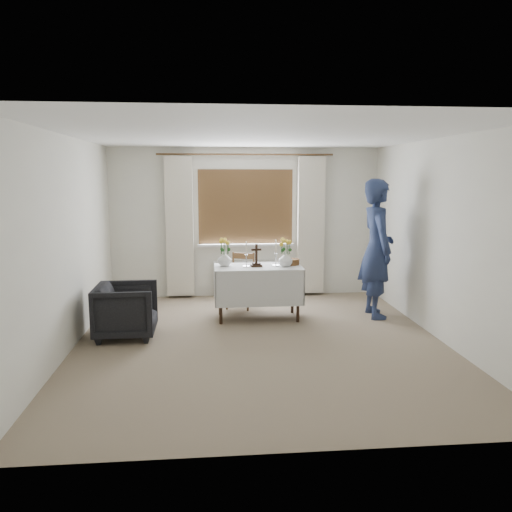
{
  "coord_description": "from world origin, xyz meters",
  "views": [
    {
      "loc": [
        -0.6,
        -5.88,
        2.03
      ],
      "look_at": [
        0.03,
        0.86,
        0.94
      ],
      "focal_mm": 35.0,
      "sensor_mm": 36.0,
      "label": 1
    }
  ],
  "objects_px": {
    "armchair": "(126,310)",
    "altar_table": "(258,292)",
    "wooden_cross": "(256,255)",
    "person": "(377,249)",
    "wooden_chair": "(240,281)",
    "flower_vase_right": "(285,259)",
    "flower_vase_left": "(225,259)"
  },
  "relations": [
    {
      "from": "armchair",
      "to": "altar_table",
      "type": "bearing_deg",
      "value": -69.67
    },
    {
      "from": "armchair",
      "to": "wooden_cross",
      "type": "height_order",
      "value": "wooden_cross"
    },
    {
      "from": "person",
      "to": "wooden_cross",
      "type": "xyz_separation_m",
      "value": [
        -1.74,
        0.01,
        -0.07
      ]
    },
    {
      "from": "wooden_chair",
      "to": "armchair",
      "type": "bearing_deg",
      "value": -119.36
    },
    {
      "from": "armchair",
      "to": "wooden_chair",
      "type": "bearing_deg",
      "value": -50.52
    },
    {
      "from": "person",
      "to": "flower_vase_right",
      "type": "bearing_deg",
      "value": 91.06
    },
    {
      "from": "wooden_chair",
      "to": "flower_vase_right",
      "type": "relative_size",
      "value": 4.05
    },
    {
      "from": "altar_table",
      "to": "flower_vase_right",
      "type": "height_order",
      "value": "flower_vase_right"
    },
    {
      "from": "wooden_chair",
      "to": "flower_vase_right",
      "type": "bearing_deg",
      "value": -27.52
    },
    {
      "from": "armchair",
      "to": "person",
      "type": "distance_m",
      "value": 3.58
    },
    {
      "from": "person",
      "to": "wooden_chair",
      "type": "bearing_deg",
      "value": 71.79
    },
    {
      "from": "armchair",
      "to": "person",
      "type": "xyz_separation_m",
      "value": [
        3.46,
        0.65,
        0.65
      ]
    },
    {
      "from": "altar_table",
      "to": "person",
      "type": "xyz_separation_m",
      "value": [
        1.72,
        -0.03,
        0.62
      ]
    },
    {
      "from": "altar_table",
      "to": "armchair",
      "type": "height_order",
      "value": "altar_table"
    },
    {
      "from": "flower_vase_right",
      "to": "person",
      "type": "bearing_deg",
      "value": 0.66
    },
    {
      "from": "person",
      "to": "wooden_cross",
      "type": "distance_m",
      "value": 1.74
    },
    {
      "from": "wooden_chair",
      "to": "wooden_cross",
      "type": "height_order",
      "value": "wooden_cross"
    },
    {
      "from": "armchair",
      "to": "flower_vase_right",
      "type": "bearing_deg",
      "value": -74.29
    },
    {
      "from": "armchair",
      "to": "wooden_cross",
      "type": "distance_m",
      "value": 1.93
    },
    {
      "from": "flower_vase_left",
      "to": "altar_table",
      "type": "bearing_deg",
      "value": -9.28
    },
    {
      "from": "wooden_chair",
      "to": "flower_vase_right",
      "type": "height_order",
      "value": "flower_vase_right"
    },
    {
      "from": "wooden_chair",
      "to": "armchair",
      "type": "height_order",
      "value": "wooden_chair"
    },
    {
      "from": "altar_table",
      "to": "wooden_chair",
      "type": "distance_m",
      "value": 0.66
    },
    {
      "from": "flower_vase_right",
      "to": "wooden_cross",
      "type": "bearing_deg",
      "value": 176.57
    },
    {
      "from": "altar_table",
      "to": "person",
      "type": "distance_m",
      "value": 1.82
    },
    {
      "from": "armchair",
      "to": "flower_vase_left",
      "type": "bearing_deg",
      "value": -60.27
    },
    {
      "from": "wooden_chair",
      "to": "flower_vase_left",
      "type": "height_order",
      "value": "flower_vase_left"
    },
    {
      "from": "wooden_cross",
      "to": "flower_vase_left",
      "type": "relative_size",
      "value": 1.59
    },
    {
      "from": "altar_table",
      "to": "flower_vase_left",
      "type": "distance_m",
      "value": 0.68
    },
    {
      "from": "wooden_chair",
      "to": "person",
      "type": "xyz_separation_m",
      "value": [
        1.93,
        -0.65,
        0.57
      ]
    },
    {
      "from": "person",
      "to": "flower_vase_right",
      "type": "distance_m",
      "value": 1.34
    },
    {
      "from": "altar_table",
      "to": "wooden_cross",
      "type": "bearing_deg",
      "value": -145.89
    }
  ]
}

